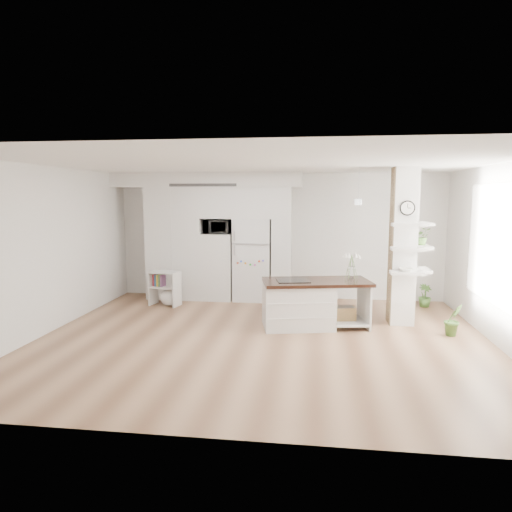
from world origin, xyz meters
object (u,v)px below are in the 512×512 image
Objects in this scene: refrigerator at (253,259)px; floor_plant_a at (453,320)px; bookshelf at (166,291)px; kitchen_island at (305,302)px.

refrigerator is 4.16m from floor_plant_a.
refrigerator reaches higher than bookshelf.
kitchen_island is at bearing 175.29° from floor_plant_a.
kitchen_island is (1.16, -1.93, -0.45)m from refrigerator.
refrigerator is 3.33× the size of floor_plant_a.
refrigerator is 2.50× the size of bookshelf.
bookshelf is 1.34× the size of floor_plant_a.
bookshelf is at bearing 145.96° from kitchen_island.
kitchen_island is at bearing -9.40° from bookshelf.
refrigerator reaches higher than floor_plant_a.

